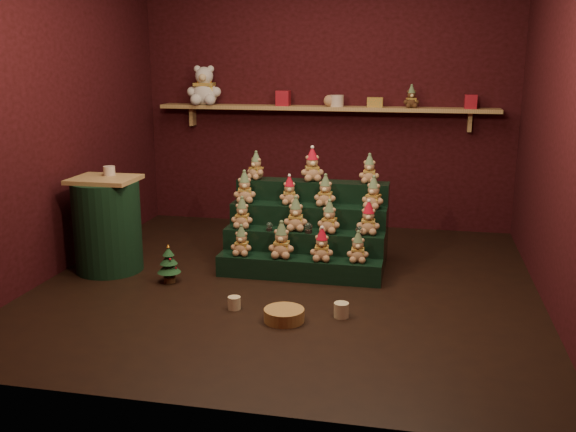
% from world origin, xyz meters
% --- Properties ---
extents(ground, '(4.00, 4.00, 0.00)m').
position_xyz_m(ground, '(0.00, 0.00, 0.00)').
color(ground, black).
rests_on(ground, ground).
extents(back_wall, '(4.00, 0.10, 2.80)m').
position_xyz_m(back_wall, '(0.00, 2.05, 1.40)').
color(back_wall, black).
rests_on(back_wall, ground).
extents(front_wall, '(4.00, 0.10, 2.80)m').
position_xyz_m(front_wall, '(0.00, -2.05, 1.40)').
color(front_wall, black).
rests_on(front_wall, ground).
extents(left_wall, '(0.10, 4.00, 2.80)m').
position_xyz_m(left_wall, '(-2.05, 0.00, 1.40)').
color(left_wall, black).
rests_on(left_wall, ground).
extents(right_wall, '(0.10, 4.00, 2.80)m').
position_xyz_m(right_wall, '(2.05, 0.00, 1.40)').
color(right_wall, black).
rests_on(right_wall, ground).
extents(back_shelf, '(3.60, 0.26, 0.24)m').
position_xyz_m(back_shelf, '(0.00, 1.87, 1.29)').
color(back_shelf, tan).
rests_on(back_shelf, ground).
extents(riser_tier_front, '(1.40, 0.22, 0.18)m').
position_xyz_m(riser_tier_front, '(0.06, 0.14, 0.09)').
color(riser_tier_front, black).
rests_on(riser_tier_front, ground).
extents(riser_tier_midfront, '(1.40, 0.22, 0.36)m').
position_xyz_m(riser_tier_midfront, '(0.06, 0.36, 0.18)').
color(riser_tier_midfront, black).
rests_on(riser_tier_midfront, ground).
extents(riser_tier_midback, '(1.40, 0.22, 0.54)m').
position_xyz_m(riser_tier_midback, '(0.06, 0.58, 0.27)').
color(riser_tier_midback, black).
rests_on(riser_tier_midback, ground).
extents(riser_tier_back, '(1.40, 0.22, 0.72)m').
position_xyz_m(riser_tier_back, '(0.06, 0.80, 0.36)').
color(riser_tier_back, black).
rests_on(riser_tier_back, ground).
extents(teddy_0, '(0.18, 0.17, 0.25)m').
position_xyz_m(teddy_0, '(-0.43, 0.13, 0.31)').
color(teddy_0, '#A67C5C').
rests_on(teddy_0, riser_tier_front).
extents(teddy_1, '(0.22, 0.20, 0.30)m').
position_xyz_m(teddy_1, '(-0.08, 0.14, 0.33)').
color(teddy_1, '#A67C5C').
rests_on(teddy_1, riser_tier_front).
extents(teddy_2, '(0.21, 0.19, 0.27)m').
position_xyz_m(teddy_2, '(0.26, 0.12, 0.31)').
color(teddy_2, '#A67C5C').
rests_on(teddy_2, riser_tier_front).
extents(teddy_3, '(0.19, 0.18, 0.25)m').
position_xyz_m(teddy_3, '(0.56, 0.15, 0.31)').
color(teddy_3, '#A67C5C').
rests_on(teddy_3, riser_tier_front).
extents(teddy_4, '(0.20, 0.19, 0.27)m').
position_xyz_m(teddy_4, '(-0.49, 0.36, 0.49)').
color(teddy_4, '#A67C5C').
rests_on(teddy_4, riser_tier_midfront).
extents(teddy_5, '(0.23, 0.21, 0.29)m').
position_xyz_m(teddy_5, '(-0.01, 0.37, 0.50)').
color(teddy_5, '#A67C5C').
rests_on(teddy_5, riser_tier_midfront).
extents(teddy_6, '(0.22, 0.21, 0.28)m').
position_xyz_m(teddy_6, '(0.29, 0.35, 0.50)').
color(teddy_6, '#A67C5C').
rests_on(teddy_6, riser_tier_midfront).
extents(teddy_7, '(0.21, 0.19, 0.28)m').
position_xyz_m(teddy_7, '(0.62, 0.38, 0.50)').
color(teddy_7, '#A67C5C').
rests_on(teddy_7, riser_tier_midfront).
extents(teddy_8, '(0.24, 0.23, 0.28)m').
position_xyz_m(teddy_8, '(-0.52, 0.57, 0.68)').
color(teddy_8, '#A67C5C').
rests_on(teddy_8, riser_tier_midback).
extents(teddy_9, '(0.21, 0.20, 0.25)m').
position_xyz_m(teddy_9, '(-0.11, 0.58, 0.66)').
color(teddy_9, '#A67C5C').
rests_on(teddy_9, riser_tier_midback).
extents(teddy_10, '(0.20, 0.19, 0.27)m').
position_xyz_m(teddy_10, '(0.22, 0.58, 0.68)').
color(teddy_10, '#A67C5C').
rests_on(teddy_10, riser_tier_midback).
extents(teddy_11, '(0.24, 0.23, 0.28)m').
position_xyz_m(teddy_11, '(0.64, 0.57, 0.68)').
color(teddy_11, '#A67C5C').
rests_on(teddy_11, riser_tier_midback).
extents(teddy_12, '(0.23, 0.22, 0.25)m').
position_xyz_m(teddy_12, '(-0.47, 0.78, 0.85)').
color(teddy_12, '#A67C5C').
rests_on(teddy_12, riser_tier_back).
extents(teddy_13, '(0.26, 0.24, 0.29)m').
position_xyz_m(teddy_13, '(0.06, 0.80, 0.87)').
color(teddy_13, '#A67C5C').
rests_on(teddy_13, riser_tier_back).
extents(teddy_14, '(0.19, 0.17, 0.26)m').
position_xyz_m(teddy_14, '(0.58, 0.80, 0.85)').
color(teddy_14, '#A67C5C').
rests_on(teddy_14, riser_tier_back).
extents(snow_globe_a, '(0.06, 0.06, 0.08)m').
position_xyz_m(snow_globe_a, '(-0.23, 0.30, 0.40)').
color(snow_globe_a, black).
rests_on(snow_globe_a, riser_tier_midfront).
extents(snow_globe_b, '(0.07, 0.07, 0.09)m').
position_xyz_m(snow_globe_b, '(0.12, 0.30, 0.41)').
color(snow_globe_b, black).
rests_on(snow_globe_b, riser_tier_midfront).
extents(snow_globe_c, '(0.06, 0.06, 0.08)m').
position_xyz_m(snow_globe_c, '(0.55, 0.30, 0.40)').
color(snow_globe_c, black).
rests_on(snow_globe_c, riser_tier_midfront).
extents(side_table, '(0.58, 0.58, 0.83)m').
position_xyz_m(side_table, '(-1.61, 0.02, 0.41)').
color(side_table, tan).
rests_on(side_table, ground).
extents(table_ornament, '(0.10, 0.10, 0.08)m').
position_xyz_m(table_ornament, '(-1.61, 0.12, 0.87)').
color(table_ornament, beige).
rests_on(table_ornament, side_table).
extents(mini_christmas_tree, '(0.19, 0.19, 0.33)m').
position_xyz_m(mini_christmas_tree, '(-0.97, -0.18, 0.16)').
color(mini_christmas_tree, '#462F19').
rests_on(mini_christmas_tree, ground).
extents(mug_left, '(0.10, 0.10, 0.10)m').
position_xyz_m(mug_left, '(-0.28, -0.63, 0.05)').
color(mug_left, beige).
rests_on(mug_left, ground).
extents(mug_right, '(0.11, 0.11, 0.11)m').
position_xyz_m(mug_right, '(0.52, -0.62, 0.05)').
color(mug_right, beige).
rests_on(mug_right, ground).
extents(wicker_basket, '(0.33, 0.33, 0.09)m').
position_xyz_m(wicker_basket, '(0.13, -0.77, 0.05)').
color(wicker_basket, '#AA7E44').
rests_on(wicker_basket, ground).
extents(white_bear, '(0.41, 0.38, 0.53)m').
position_xyz_m(white_bear, '(-1.32, 1.84, 1.58)').
color(white_bear, white).
rests_on(white_bear, back_shelf).
extents(brown_bear, '(0.19, 0.17, 0.22)m').
position_xyz_m(brown_bear, '(0.90, 1.84, 1.43)').
color(brown_bear, '#482C18').
rests_on(brown_bear, back_shelf).
extents(gift_tin_red_a, '(0.14, 0.14, 0.16)m').
position_xyz_m(gift_tin_red_a, '(-0.44, 1.85, 1.40)').
color(gift_tin_red_a, '#A71929').
rests_on(gift_tin_red_a, back_shelf).
extents(gift_tin_cream, '(0.14, 0.14, 0.12)m').
position_xyz_m(gift_tin_cream, '(0.14, 1.85, 1.38)').
color(gift_tin_cream, beige).
rests_on(gift_tin_cream, back_shelf).
extents(gift_tin_red_b, '(0.12, 0.12, 0.14)m').
position_xyz_m(gift_tin_red_b, '(1.49, 1.85, 1.39)').
color(gift_tin_red_b, '#A71929').
rests_on(gift_tin_red_b, back_shelf).
extents(shelf_plush_ball, '(0.12, 0.12, 0.12)m').
position_xyz_m(shelf_plush_ball, '(0.06, 1.85, 1.38)').
color(shelf_plush_ball, '#A67C5C').
rests_on(shelf_plush_ball, back_shelf).
extents(scarf_gift_box, '(0.16, 0.10, 0.10)m').
position_xyz_m(scarf_gift_box, '(0.54, 1.85, 1.37)').
color(scarf_gift_box, orange).
rests_on(scarf_gift_box, back_shelf).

